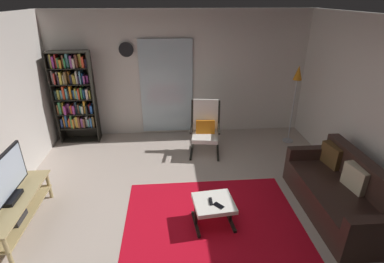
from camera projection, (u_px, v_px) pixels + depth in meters
The scene contains 14 objects.
ground_plane at pixel (191, 218), 4.07m from camera, with size 7.02×7.02×0.00m, color #BAA99C.
wall_back at pixel (180, 75), 6.14m from camera, with size 5.60×0.06×2.60m, color silver.
glass_door_panel at pixel (167, 88), 6.16m from camera, with size 1.10×0.01×2.00m, color silver.
area_rug at pixel (213, 223), 3.97m from camera, with size 2.40×1.96×0.01m, color red.
tv_stand at pixel (13, 210), 3.75m from camera, with size 0.51×1.37×0.46m.
television at pixel (4, 181), 3.58m from camera, with size 0.20×1.01×0.60m.
bookshelf_near_tv at pixel (74, 94), 5.85m from camera, with size 0.78×0.30×1.87m.
leather_sofa at pixel (341, 193), 4.09m from camera, with size 0.83×1.80×0.80m.
lounge_armchair at pixel (205, 126), 5.61m from camera, with size 0.65×0.72×1.02m.
ottoman at pixel (214, 205), 3.85m from camera, with size 0.56×0.53×0.37m.
tv_remote at pixel (211, 201), 3.80m from camera, with size 0.04×0.14×0.02m, color black.
cell_phone at pixel (219, 206), 3.73m from camera, with size 0.07×0.14×0.01m, color black.
floor_lamp_by_shelf at pixel (297, 84), 5.68m from camera, with size 0.22×0.22×1.61m.
wall_clock at pixel (126, 50), 5.76m from camera, with size 0.29×0.03×0.29m.
Camera 1 is at (-0.25, -3.16, 2.82)m, focal length 27.21 mm.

